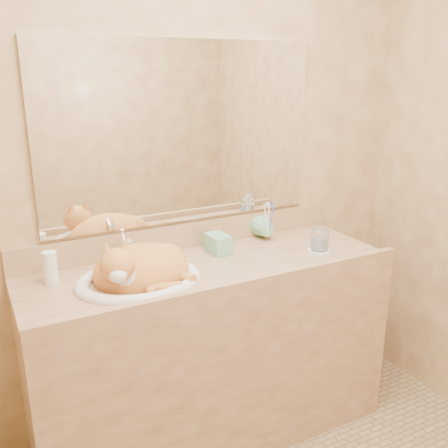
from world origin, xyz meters
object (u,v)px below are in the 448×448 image
vanity_counter (211,352)px  water_glass (320,240)px  sink_basin (138,264)px  cat (139,267)px  soap_dispenser (225,237)px  toothbrush_cup (269,232)px

vanity_counter → water_glass: 0.72m
vanity_counter → sink_basin: sink_basin is taller
cat → soap_dispenser: bearing=17.6°
sink_basin → cat: size_ratio=1.26×
sink_basin → water_glass: bearing=-13.7°
water_glass → vanity_counter: bearing=171.4°
soap_dispenser → toothbrush_cup: bearing=13.9°
sink_basin → soap_dispenser: size_ratio=2.59×
cat → water_glass: bearing=2.1°
soap_dispenser → toothbrush_cup: (0.29, 0.08, -0.05)m
cat → water_glass: 0.85m
vanity_counter → toothbrush_cup: size_ratio=14.76×
cat → toothbrush_cup: cat is taller
soap_dispenser → water_glass: size_ratio=2.01×
sink_basin → toothbrush_cup: (0.72, 0.17, -0.03)m
soap_dispenser → toothbrush_cup: size_ratio=1.76×
vanity_counter → water_glass: water_glass is taller
cat → toothbrush_cup: size_ratio=3.62×
toothbrush_cup → sink_basin: bearing=-166.6°
soap_dispenser → water_glass: (0.42, -0.15, -0.04)m
cat → vanity_counter: bearing=9.1°
sink_basin → toothbrush_cup: bearing=3.7°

